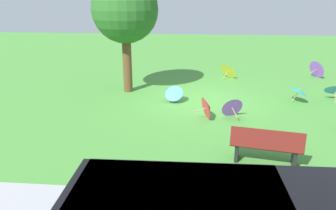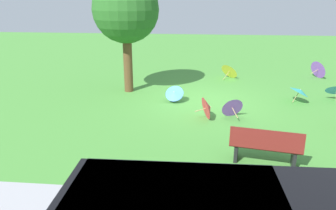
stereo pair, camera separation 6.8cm
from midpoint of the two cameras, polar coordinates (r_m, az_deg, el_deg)
ground at (r=11.91m, az=5.59°, el=0.73°), size 40.00×40.00×0.00m
park_bench at (r=7.73m, az=16.64°, el=-6.89°), size 1.66×0.76×0.90m
shade_tree at (r=12.61m, az=-7.73°, el=16.19°), size 2.50×2.50×4.41m
parasol_teal_0 at (r=12.51m, az=21.94°, el=2.37°), size 0.82×0.84×0.65m
parasol_red_2 at (r=10.15m, az=6.87°, el=-0.45°), size 0.67×0.77×0.73m
parasol_blue_1 at (r=13.30m, az=27.24°, el=2.63°), size 0.84×0.78×0.73m
parasol_purple_0 at (r=10.43m, az=10.93°, el=-0.25°), size 0.78×0.76×0.69m
parasol_yellow_2 at (r=15.21m, az=10.59°, el=6.04°), size 1.00×0.98×0.75m
parasol_blue_2 at (r=11.60m, az=0.86°, el=2.19°), size 0.75×0.68×0.63m
parasol_purple_3 at (r=16.57m, az=24.80°, el=5.82°), size 0.82×0.93×0.84m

